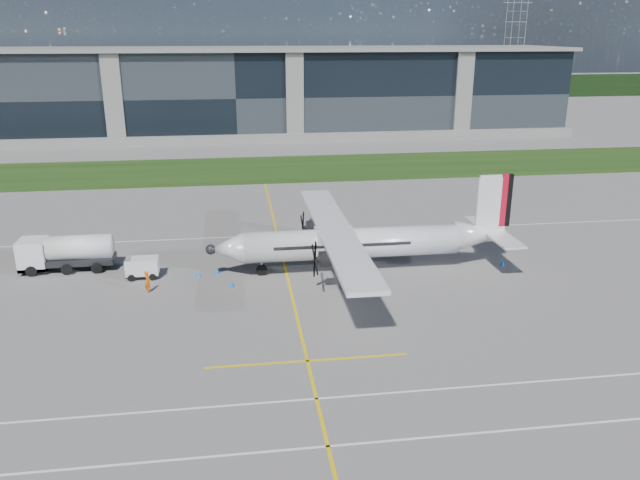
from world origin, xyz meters
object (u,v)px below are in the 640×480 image
at_px(baggage_tug, 143,268).
at_px(safety_cone_stbdwing, 307,222).
at_px(fuel_tanker_truck, 60,253).
at_px(safety_cone_fwd, 198,274).
at_px(turboprop_aircraft, 363,225).
at_px(safety_cone_nose_stbd, 217,270).
at_px(pylon_east, 514,43).
at_px(safety_cone_nose_port, 232,284).
at_px(safety_cone_tail, 502,263).
at_px(ground_crew_person, 148,280).

bearing_deg(baggage_tug, safety_cone_stbdwing, 40.61).
bearing_deg(fuel_tanker_truck, safety_cone_fwd, -15.12).
distance_m(turboprop_aircraft, fuel_tanker_truck, 24.44).
xyz_separation_m(safety_cone_stbdwing, safety_cone_nose_stbd, (-8.64, -12.29, 0.00)).
bearing_deg(pylon_east, safety_cone_nose_port, -120.93).
distance_m(turboprop_aircraft, safety_cone_tail, 12.21).
bearing_deg(safety_cone_nose_stbd, safety_cone_tail, -3.61).
bearing_deg(pylon_east, safety_cone_nose_stbd, -121.79).
xyz_separation_m(pylon_east, ground_crew_person, (-92.45, -144.29, -14.04)).
height_order(baggage_tug, safety_cone_nose_port, baggage_tug).
xyz_separation_m(turboprop_aircraft, ground_crew_person, (-16.59, -2.26, -2.82)).
bearing_deg(ground_crew_person, safety_cone_fwd, -47.90).
bearing_deg(safety_cone_fwd, safety_cone_tail, -2.23).
xyz_separation_m(baggage_tug, safety_cone_stbdwing, (14.40, 12.35, -0.55)).
bearing_deg(fuel_tanker_truck, baggage_tug, -20.54).
bearing_deg(ground_crew_person, safety_cone_stbdwing, -36.54).
height_order(turboprop_aircraft, ground_crew_person, turboprop_aircraft).
relative_size(ground_crew_person, safety_cone_tail, 3.85).
height_order(safety_cone_tail, safety_cone_nose_stbd, same).
bearing_deg(safety_cone_nose_stbd, safety_cone_stbdwing, 54.89).
distance_m(safety_cone_fwd, safety_cone_nose_stbd, 1.58).
bearing_deg(safety_cone_stbdwing, ground_crew_person, -131.43).
bearing_deg(pylon_east, turboprop_aircraft, -118.11).
bearing_deg(safety_cone_tail, safety_cone_nose_port, -176.25).
height_order(turboprop_aircraft, safety_cone_nose_stbd, turboprop_aircraft).
bearing_deg(turboprop_aircraft, safety_cone_tail, -2.86).
height_order(baggage_tug, safety_cone_fwd, baggage_tug).
distance_m(safety_cone_tail, safety_cone_fwd, 24.80).
bearing_deg(safety_cone_fwd, ground_crew_person, -142.79).
xyz_separation_m(safety_cone_tail, safety_cone_fwd, (-24.78, 0.97, 0.00)).
bearing_deg(ground_crew_person, safety_cone_tail, -81.71).
distance_m(safety_cone_nose_port, safety_cone_fwd, 3.57).
bearing_deg(safety_cone_fwd, baggage_tug, 174.00).
distance_m(baggage_tug, safety_cone_fwd, 4.32).
bearing_deg(safety_cone_fwd, safety_cone_nose_port, -42.63).
height_order(fuel_tanker_truck, safety_cone_fwd, fuel_tanker_truck).
bearing_deg(safety_cone_nose_port, safety_cone_stbdwing, 63.72).
bearing_deg(safety_cone_tail, pylon_east, 65.77).
bearing_deg(ground_crew_person, safety_cone_nose_stbd, -52.82).
bearing_deg(safety_cone_nose_port, safety_cone_fwd, 137.37).
height_order(safety_cone_tail, safety_cone_fwd, same).
xyz_separation_m(pylon_east, safety_cone_stbdwing, (-78.82, -128.84, -14.75)).
bearing_deg(safety_cone_stbdwing, baggage_tug, -139.39).
bearing_deg(turboprop_aircraft, safety_cone_nose_port, -169.01).
relative_size(safety_cone_fwd, safety_cone_nose_stbd, 1.00).
distance_m(pylon_east, safety_cone_nose_stbd, 166.69).
height_order(pylon_east, safety_cone_nose_stbd, pylon_east).
height_order(pylon_east, baggage_tug, pylon_east).
distance_m(baggage_tug, safety_cone_stbdwing, 18.97).
bearing_deg(safety_cone_nose_stbd, safety_cone_nose_port, -68.91).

